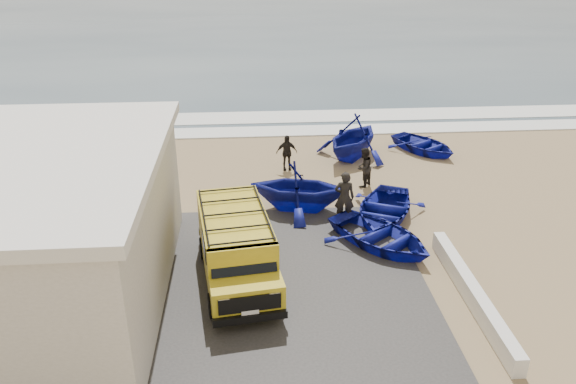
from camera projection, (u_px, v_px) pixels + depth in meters
name	position (u px, v px, depth m)	size (l,w,h in m)	color
ground	(285.00, 253.00, 18.01)	(160.00, 160.00, 0.00)	#947C56
slab	(220.00, 291.00, 16.06)	(12.00, 10.00, 0.05)	#383633
ocean	(254.00, 16.00, 68.67)	(180.00, 88.00, 0.01)	#385166
surf_line	(269.00, 132.00, 28.85)	(180.00, 1.60, 0.06)	white
surf_wash	(267.00, 117.00, 31.12)	(180.00, 2.20, 0.04)	white
building	(6.00, 232.00, 14.79)	(8.40, 9.40, 4.30)	silver
parapet	(472.00, 293.00, 15.51)	(0.35, 6.00, 0.55)	silver
van	(236.00, 246.00, 16.21)	(2.56, 5.08, 2.08)	gold
boat_near_left	(380.00, 236.00, 18.21)	(2.70, 3.79, 0.78)	#121B92
boat_near_right	(384.00, 209.00, 20.00)	(2.68, 3.75, 0.78)	#121B92
boat_mid_left	(299.00, 187.00, 20.39)	(3.08, 3.57, 1.88)	#121B92
boat_far_left	(353.00, 137.00, 25.18)	(3.29, 3.81, 2.01)	#121B92
boat_far_right	(424.00, 145.00, 26.14)	(2.42, 3.39, 0.70)	#121B92
fisherman_front	(344.00, 197.00, 19.51)	(0.70, 0.46, 1.93)	black
fisherman_middle	(364.00, 167.00, 22.41)	(0.79, 0.62, 1.63)	black
fisherman_back	(287.00, 153.00, 24.02)	(0.91, 0.38, 1.55)	black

